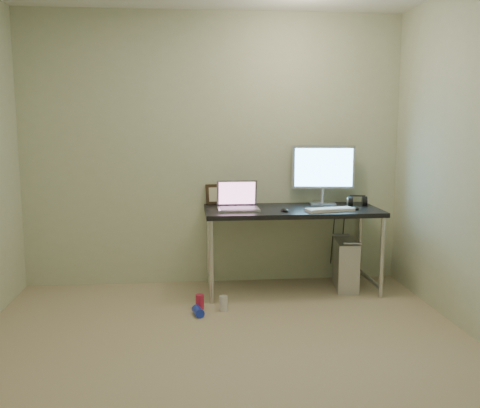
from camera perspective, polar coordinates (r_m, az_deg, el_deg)
The scene contains 17 objects.
floor at distance 3.55m, azimuth -1.22°, elevation -16.37°, with size 3.50×3.50×0.00m, color tan.
wall_back at distance 4.97m, azimuth -2.81°, elevation 5.72°, with size 3.50×0.02×2.50m, color beige.
desk at distance 4.79m, azimuth 5.56°, elevation -1.43°, with size 1.55×0.68×0.75m.
tower_computer at distance 5.01m, azimuth 11.23°, elevation -6.35°, with size 0.25×0.45×0.47m.
cable_a at distance 5.22m, azimuth 9.86°, elevation -3.69°, with size 0.01×0.01×0.70m, color black.
cable_b at distance 5.23m, azimuth 10.86°, elevation -3.92°, with size 0.01×0.01×0.72m, color black.
can_red at distance 4.43m, azimuth -4.31°, elevation -10.37°, with size 0.07×0.07×0.12m, color #C32144.
can_white at distance 4.38m, azimuth -1.78°, elevation -10.55°, with size 0.07×0.07×0.12m, color silver.
can_blue at distance 4.30m, azimuth -4.49°, elevation -11.34°, with size 0.07×0.07×0.13m, color #1C32C6.
laptop at distance 4.69m, azimuth -0.24°, elevation 0.13°, with size 0.36×0.29×0.25m.
monitor at distance 5.03m, azimuth 8.87°, elevation 3.60°, with size 0.58×0.20×0.55m.
keyboard at distance 4.67m, azimuth 9.57°, elevation -0.60°, with size 0.42×0.14×0.03m, color silver.
mouse_right at distance 4.79m, azimuth 12.18°, elevation -0.39°, with size 0.06×0.10×0.04m, color black.
mouse_left at distance 4.61m, azimuth 4.79°, elevation -0.58°, with size 0.06×0.10×0.03m, color black.
headphones at distance 5.04m, azimuth 12.40°, elevation 0.22°, with size 0.20×0.12×0.12m.
picture_frame at distance 4.99m, azimuth -2.32°, elevation 1.05°, with size 0.24×0.03×0.19m, color black.
webcam at distance 4.99m, azimuth 1.04°, elevation 1.06°, with size 0.05×0.04×0.13m.
Camera 1 is at (-0.24, -3.21, 1.50)m, focal length 40.00 mm.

